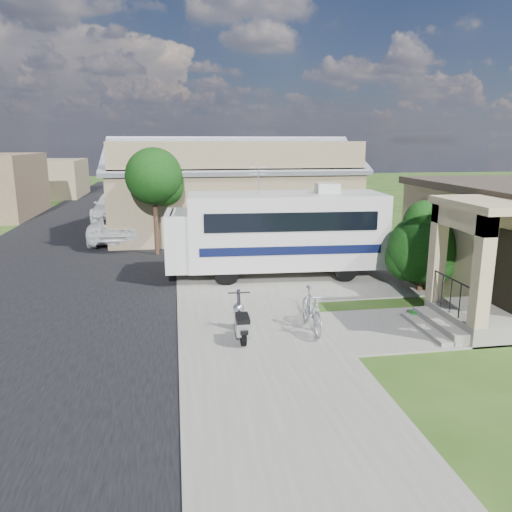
{
  "coord_description": "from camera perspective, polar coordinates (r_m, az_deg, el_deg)",
  "views": [
    {
      "loc": [
        -2.94,
        -12.57,
        4.85
      ],
      "look_at": [
        -0.5,
        2.5,
        1.3
      ],
      "focal_mm": 35.0,
      "sensor_mm": 36.0,
      "label": 1
    }
  ],
  "objects": [
    {
      "name": "distant_bldg_near",
      "position": [
        48.21,
        -23.92,
        8.12
      ],
      "size": [
        8.0,
        7.0,
        3.2
      ],
      "primitive_type": "cube",
      "color": "#76684A",
      "rests_on": "ground"
    },
    {
      "name": "shrub",
      "position": [
        17.0,
        18.62,
        1.16
      ],
      "size": [
        2.45,
        2.34,
        3.0
      ],
      "color": "black",
      "rests_on": "ground"
    },
    {
      "name": "driveway_slab",
      "position": [
        18.28,
        5.19,
        -2.26
      ],
      "size": [
        7.0,
        6.0,
        0.05
      ],
      "primitive_type": "cube",
      "color": "slate",
      "rests_on": "ground"
    },
    {
      "name": "bicycle",
      "position": [
        12.94,
        6.37,
        -6.38
      ],
      "size": [
        0.53,
        1.85,
        1.11
      ],
      "primitive_type": "imported",
      "rotation": [
        0.0,
        0.0,
        0.0
      ],
      "color": "#AFB0B7",
      "rests_on": "ground"
    },
    {
      "name": "ground",
      "position": [
        13.79,
        3.75,
        -7.53
      ],
      "size": [
        120.0,
        120.0,
        0.0
      ],
      "primitive_type": "plane",
      "color": "#244512"
    },
    {
      "name": "street_tree_b",
      "position": [
        31.66,
        -10.74,
        10.23
      ],
      "size": [
        2.44,
        2.4,
        4.73
      ],
      "color": "black",
      "rests_on": "ground"
    },
    {
      "name": "sidewalk_slab",
      "position": [
        23.16,
        -4.19,
        1.04
      ],
      "size": [
        4.0,
        80.0,
        0.06
      ],
      "primitive_type": "cube",
      "color": "slate",
      "rests_on": "ground"
    },
    {
      "name": "van",
      "position": [
        32.8,
        -15.9,
        5.52
      ],
      "size": [
        2.42,
        5.64,
        1.62
      ],
      "primitive_type": "imported",
      "rotation": [
        0.0,
        0.0,
        -0.03
      ],
      "color": "white",
      "rests_on": "ground"
    },
    {
      "name": "motorhome",
      "position": [
        17.93,
        2.49,
        2.95
      ],
      "size": [
        7.82,
        2.83,
        3.95
      ],
      "rotation": [
        0.0,
        0.0,
        -0.05
      ],
      "color": "#BBBBB7",
      "rests_on": "ground"
    },
    {
      "name": "warehouse",
      "position": [
        26.85,
        -2.89,
        6.96
      ],
      "size": [
        12.5,
        8.4,
        5.04
      ],
      "color": "#76684A",
      "rests_on": "ground"
    },
    {
      "name": "street_tree_a",
      "position": [
        21.69,
        -11.31,
        8.61
      ],
      "size": [
        2.44,
        2.4,
        4.58
      ],
      "color": "black",
      "rests_on": "ground"
    },
    {
      "name": "scooter",
      "position": [
        12.38,
        -1.67,
        -7.61
      ],
      "size": [
        0.56,
        1.61,
        1.06
      ],
      "rotation": [
        0.0,
        0.0,
        -0.03
      ],
      "color": "black",
      "rests_on": "ground"
    },
    {
      "name": "walk_slab",
      "position": [
        13.87,
        16.99,
        -7.86
      ],
      "size": [
        4.0,
        3.0,
        0.05
      ],
      "primitive_type": "cube",
      "color": "slate",
      "rests_on": "ground"
    },
    {
      "name": "garden_hose",
      "position": [
        14.66,
        17.82,
        -6.51
      ],
      "size": [
        0.39,
        0.39,
        0.17
      ],
      "primitive_type": "cylinder",
      "color": "#125D18",
      "rests_on": "ground"
    },
    {
      "name": "street_slab",
      "position": [
        23.53,
        -20.17,
        0.4
      ],
      "size": [
        9.0,
        80.0,
        0.02
      ],
      "primitive_type": "cube",
      "color": "black",
      "rests_on": "ground"
    },
    {
      "name": "street_tree_c",
      "position": [
        40.66,
        -10.44,
        10.42
      ],
      "size": [
        2.44,
        2.4,
        4.42
      ],
      "color": "black",
      "rests_on": "ground"
    },
    {
      "name": "pickup_truck",
      "position": [
        25.6,
        -15.33,
        3.39
      ],
      "size": [
        2.53,
        5.37,
        1.48
      ],
      "primitive_type": "imported",
      "rotation": [
        0.0,
        0.0,
        3.13
      ],
      "color": "white",
      "rests_on": "ground"
    }
  ]
}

